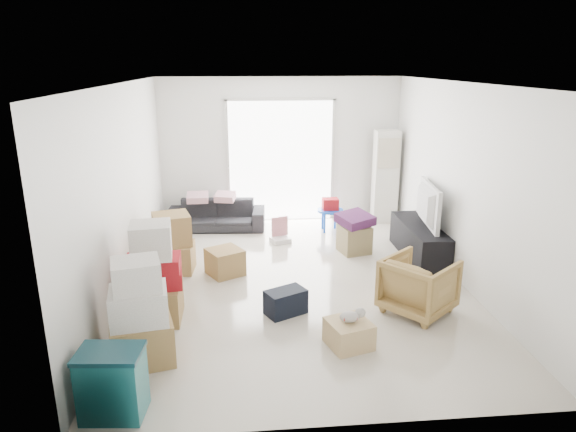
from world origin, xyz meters
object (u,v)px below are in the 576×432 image
Objects in this scene: ac_tower at (385,177)px; armchair at (419,283)px; storage_bins at (112,383)px; ottoman at (354,239)px; television at (421,220)px; kids_table at (330,208)px; wood_crate at (349,334)px; sofa at (216,210)px; tv_console at (419,241)px.

armchair is (-0.59, -3.69, -0.49)m from ac_tower.
storage_bins is 1.41× the size of ottoman.
television is at bearing -59.67° from armchair.
ac_tower reaches higher than kids_table.
television is (0.05, -1.88, -0.27)m from ac_tower.
kids_table reaches higher than wood_crate.
ac_tower is 1.29m from kids_table.
television is 1.93m from armchair.
kids_table is (-1.12, -0.46, -0.45)m from ac_tower.
sofa is 4.39m from armchair.
television is 1.08m from ottoman.
ottoman is (-0.97, 0.30, -0.04)m from tv_console.
ac_tower is 3.95× the size of ottoman.
sofa is (-3.23, 1.73, 0.08)m from tv_console.
tv_console reaches higher than wood_crate.
sofa is at bearing 110.59° from wood_crate.
armchair is 1.74× the size of ottoman.
sofa reaches higher than wood_crate.
ac_tower is 2.28× the size of armchair.
wood_crate is (1.59, -4.24, -0.20)m from sofa.
sofa is 4.53m from wood_crate.
kids_table is 3.96m from wood_crate.
ac_tower reaches higher than sofa.
armchair is at bearing -99.04° from ac_tower.
ac_tower is 1.54× the size of television.
armchair is at bearing -80.58° from kids_table.
kids_table reaches higher than ottoman.
kids_table is at bearing -4.49° from sofa.
ac_tower is 1.90m from television.
kids_table is (-0.53, 3.22, 0.04)m from armchair.
tv_console is at bearing 41.42° from storage_bins.
television reaches higher than kids_table.
ac_tower reaches higher than armchair.
television is at bearing 90.00° from tv_console.
armchair is at bearing 35.02° from wood_crate.
kids_table reaches higher than tv_console.
armchair is 3.27m from kids_table.
kids_table is at bearing 100.34° from ottoman.
storage_bins is (-3.26, -1.63, -0.07)m from armchair.
wood_crate is at bearing -96.79° from kids_table.
kids_table is at bearing -157.50° from ac_tower.
television is 3.03m from wood_crate.
ottoman is (2.93, 3.74, -0.09)m from storage_bins.
ac_tower reaches higher than storage_bins.
tv_console is at bearing 56.87° from wood_crate.
tv_console is 5.20m from storage_bins.
storage_bins is (-3.85, -5.32, -0.56)m from ac_tower.
television is 3.67m from sofa.
storage_bins is (-3.90, -3.44, -0.29)m from television.
kids_table is 1.40× the size of wood_crate.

